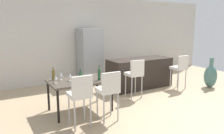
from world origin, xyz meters
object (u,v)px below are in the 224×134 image
(dining_chair_near, at_px, (80,93))
(potted_plant, at_px, (154,65))
(wine_bottle_far, at_px, (53,75))
(wine_bottle_inner, at_px, (80,78))
(dining_table, at_px, (80,83))
(wine_glass_near, at_px, (56,77))
(refrigerator, at_px, (90,56))
(kitchen_island, at_px, (140,73))
(bar_chair_middle, at_px, (180,67))
(wine_glass_right, at_px, (70,75))
(wine_bottle_left, at_px, (99,74))
(floor_vase, at_px, (210,76))
(dining_chair_far, at_px, (109,88))
(bar_chair_left, at_px, (135,73))
(wine_glass_middle, at_px, (61,75))

(dining_chair_near, bearing_deg, potted_plant, 34.65)
(dining_chair_near, relative_size, wine_bottle_far, 3.63)
(wine_bottle_inner, bearing_deg, dining_table, 71.34)
(dining_table, bearing_deg, wine_glass_near, -176.89)
(refrigerator, bearing_deg, wine_glass_near, -128.48)
(kitchen_island, height_order, dining_table, kitchen_island)
(bar_chair_middle, height_order, potted_plant, bar_chair_middle)
(wine_glass_right, bearing_deg, dining_chair_near, -96.30)
(potted_plant, bearing_deg, bar_chair_middle, -110.64)
(dining_chair_near, xyz_separation_m, wine_bottle_inner, (0.19, 0.46, 0.16))
(dining_chair_near, bearing_deg, wine_bottle_far, 100.92)
(kitchen_island, xyz_separation_m, dining_chair_near, (-2.69, -1.71, 0.24))
(kitchen_island, xyz_separation_m, wine_bottle_left, (-2.01, -1.15, 0.41))
(floor_vase, xyz_separation_m, potted_plant, (-0.18, 2.50, -0.04))
(refrigerator, bearing_deg, dining_chair_far, -107.51)
(bar_chair_middle, height_order, wine_bottle_left, wine_bottle_left)
(wine_glass_right, height_order, wine_glass_near, same)
(bar_chair_middle, bearing_deg, dining_chair_far, -162.86)
(dining_chair_near, xyz_separation_m, wine_glass_right, (0.09, 0.82, 0.17))
(bar_chair_left, relative_size, dining_chair_near, 1.00)
(wine_bottle_inner, bearing_deg, wine_bottle_far, 122.75)
(wine_glass_middle, relative_size, wine_glass_right, 1.00)
(bar_chair_middle, height_order, wine_bottle_far, bar_chair_middle)
(dining_chair_near, distance_m, wine_glass_near, 0.83)
(bar_chair_left, xyz_separation_m, refrigerator, (-0.35, 2.15, 0.22))
(wine_bottle_far, distance_m, refrigerator, 2.69)
(bar_chair_left, relative_size, potted_plant, 1.86)
(wine_bottle_inner, height_order, wine_glass_middle, wine_bottle_inner)
(bar_chair_middle, bearing_deg, kitchen_island, 140.66)
(bar_chair_middle, bearing_deg, floor_vase, -20.06)
(dining_table, bearing_deg, wine_glass_right, 177.87)
(wine_bottle_left, height_order, wine_glass_right, wine_bottle_left)
(dining_table, bearing_deg, floor_vase, -3.13)
(kitchen_island, height_order, wine_bottle_inner, wine_bottle_inner)
(wine_bottle_far, xyz_separation_m, potted_plant, (4.65, 1.99, -0.53))
(floor_vase, bearing_deg, bar_chair_middle, 159.94)
(bar_chair_middle, distance_m, potted_plant, 2.31)
(dining_chair_far, height_order, refrigerator, refrigerator)
(floor_vase, bearing_deg, dining_chair_near, -172.93)
(bar_chair_left, height_order, wine_glass_right, bar_chair_left)
(kitchen_island, relative_size, wine_bottle_left, 5.96)
(wine_glass_near, xyz_separation_m, floor_vase, (4.86, -0.21, -0.50))
(wine_bottle_left, xyz_separation_m, refrigerator, (0.91, 2.52, 0.05))
(floor_vase, bearing_deg, wine_glass_right, 176.92)
(wine_bottle_far, bearing_deg, bar_chair_left, -3.86)
(wine_bottle_inner, distance_m, wine_glass_near, 0.54)
(potted_plant, bearing_deg, wine_bottle_inner, -148.43)
(bar_chair_left, distance_m, floor_vase, 2.72)
(dining_table, relative_size, refrigerator, 0.75)
(wine_glass_near, bearing_deg, bar_chair_left, 4.01)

